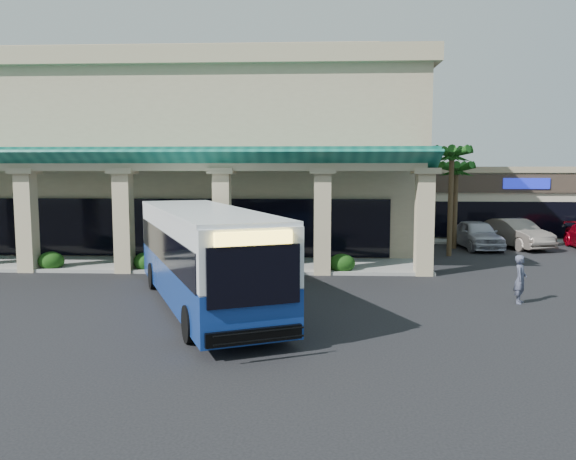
# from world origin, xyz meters

# --- Properties ---
(ground) EXTENTS (110.00, 110.00, 0.00)m
(ground) POSITION_xyz_m (0.00, 0.00, 0.00)
(ground) COLOR black
(main_building) EXTENTS (30.80, 14.80, 11.35)m
(main_building) POSITION_xyz_m (-8.00, 16.00, 5.67)
(main_building) COLOR tan
(main_building) RESTS_ON ground
(arcade) EXTENTS (30.00, 6.20, 5.70)m
(arcade) POSITION_xyz_m (-8.00, 6.80, 2.85)
(arcade) COLOR #106052
(arcade) RESTS_ON ground
(strip_mall) EXTENTS (22.50, 12.50, 4.90)m
(strip_mall) POSITION_xyz_m (18.00, 24.00, 2.45)
(strip_mall) COLOR beige
(strip_mall) RESTS_ON ground
(palm_0) EXTENTS (2.40, 2.40, 6.60)m
(palm_0) POSITION_xyz_m (8.50, 11.00, 3.30)
(palm_0) COLOR #154612
(palm_0) RESTS_ON ground
(palm_1) EXTENTS (2.40, 2.40, 5.80)m
(palm_1) POSITION_xyz_m (9.50, 14.00, 2.90)
(palm_1) COLOR #154612
(palm_1) RESTS_ON ground
(broadleaf_tree) EXTENTS (2.60, 2.60, 4.81)m
(broadleaf_tree) POSITION_xyz_m (7.50, 19.00, 2.41)
(broadleaf_tree) COLOR #14390D
(broadleaf_tree) RESTS_ON ground
(transit_bus) EXTENTS (7.38, 12.13, 3.36)m
(transit_bus) POSITION_xyz_m (-2.61, -1.00, 1.68)
(transit_bus) COLOR navy
(transit_bus) RESTS_ON ground
(pedestrian) EXTENTS (0.65, 0.74, 1.71)m
(pedestrian) POSITION_xyz_m (8.37, -0.04, 0.85)
(pedestrian) COLOR #474B61
(pedestrian) RESTS_ON ground
(car_silver) EXTENTS (2.32, 5.13, 1.71)m
(car_silver) POSITION_xyz_m (10.81, 13.98, 0.86)
(car_silver) COLOR #B4B3C1
(car_silver) RESTS_ON ground
(car_white) EXTENTS (3.38, 5.56, 1.73)m
(car_white) POSITION_xyz_m (13.23, 14.51, 0.86)
(car_white) COLOR gray
(car_white) RESTS_ON ground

